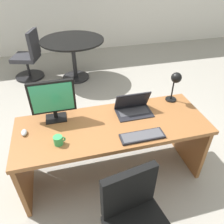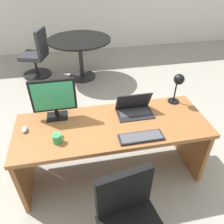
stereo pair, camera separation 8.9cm
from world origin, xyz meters
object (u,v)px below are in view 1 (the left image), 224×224
object	(u,v)px
keyboard	(142,136)
monitor	(53,99)
desk_lamp	(175,81)
desk	(112,136)
mouse	(24,132)
coffee_mug	(58,140)
meeting_chair_near	(29,60)
meeting_table	(73,50)
laptop	(133,106)

from	to	relation	value
keyboard	monitor	bearing A→B (deg)	147.50
keyboard	desk_lamp	size ratio (longest dim) A/B	1.16
desk	keyboard	world-z (taller)	keyboard
monitor	keyboard	distance (m)	0.89
monitor	mouse	size ratio (longest dim) A/B	4.77
mouse	coffee_mug	distance (m)	0.36
mouse	meeting_chair_near	xyz separation A→B (m)	(-0.16, 2.69, -0.37)
keyboard	meeting_table	distance (m)	2.75
keyboard	mouse	size ratio (longest dim) A/B	4.54
laptop	meeting_table	distance (m)	2.37
keyboard	laptop	bearing A→B (deg)	83.25
keyboard	meeting_chair_near	xyz separation A→B (m)	(-1.18, 2.99, -0.36)
laptop	meeting_chair_near	world-z (taller)	laptop
laptop	meeting_table	world-z (taller)	laptop
laptop	desk_lamp	bearing A→B (deg)	8.57
keyboard	mouse	distance (m)	1.06
desk	meeting_chair_near	xyz separation A→B (m)	(-0.97, 2.71, -0.15)
coffee_mug	keyboard	bearing A→B (deg)	-7.57
desk	coffee_mug	distance (m)	0.60
laptop	desk_lamp	distance (m)	0.52
mouse	meeting_table	world-z (taller)	meeting_table
desk	desk_lamp	xyz separation A→B (m)	(0.74, 0.18, 0.44)
meeting_table	meeting_chair_near	size ratio (longest dim) A/B	1.25
meeting_table	laptop	bearing A→B (deg)	-80.77
keyboard	meeting_table	xyz separation A→B (m)	(-0.33, 2.73, -0.14)
monitor	meeting_chair_near	world-z (taller)	monitor
mouse	coffee_mug	world-z (taller)	coffee_mug
monitor	laptop	distance (m)	0.80
coffee_mug	meeting_chair_near	xyz separation A→B (m)	(-0.45, 2.90, -0.39)
monitor	keyboard	xyz separation A→B (m)	(0.73, -0.46, -0.22)
monitor	meeting_table	size ratio (longest dim) A/B	0.36
desk	monitor	xyz separation A→B (m)	(-0.52, 0.18, 0.43)
keyboard	meeting_chair_near	size ratio (longest dim) A/B	0.43
meeting_table	mouse	bearing A→B (deg)	-105.82
meeting_chair_near	desk	bearing A→B (deg)	-70.27
desk_lamp	meeting_chair_near	xyz separation A→B (m)	(-1.71, 2.52, -0.59)
laptop	meeting_chair_near	distance (m)	2.90
laptop	mouse	size ratio (longest dim) A/B	4.09
desk	meeting_table	xyz separation A→B (m)	(-0.12, 2.44, 0.06)
monitor	meeting_table	distance (m)	2.33
laptop	desk_lamp	world-z (taller)	desk_lamp
monitor	coffee_mug	distance (m)	0.42
desk	mouse	world-z (taller)	mouse
desk_lamp	meeting_chair_near	distance (m)	3.10
mouse	meeting_table	distance (m)	2.53
laptop	mouse	distance (m)	1.07
laptop	coffee_mug	world-z (taller)	laptop
monitor	meeting_chair_near	bearing A→B (deg)	100.06
monitor	meeting_chair_near	size ratio (longest dim) A/B	0.45
laptop	coffee_mug	size ratio (longest dim) A/B	3.50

